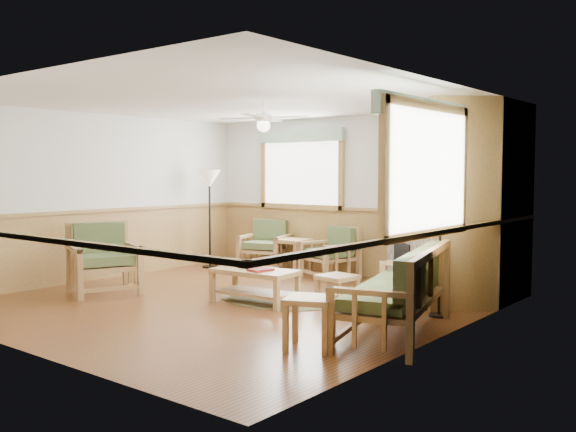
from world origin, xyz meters
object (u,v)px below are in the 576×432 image
Objects in this scene: sofa at (395,291)px; armchair_left at (104,259)px; coffee_table at (255,286)px; armchair_back_left at (265,245)px; floor_lamp_left at (210,219)px; floor_lamp_right at (440,253)px; footstool at (337,290)px; end_table_chairs at (293,256)px; armchair_back_right at (330,253)px; end_table_sofa at (310,323)px.

armchair_left is (-4.44, -0.55, 0.03)m from sofa.
coffee_table is at bearing -46.13° from armchair_left.
armchair_back_left is 1.13m from floor_lamp_left.
floor_lamp_right reaches higher than sofa.
end_table_chairs is at bearing 140.28° from footstool.
coffee_table is (1.88, -2.41, -0.21)m from armchair_back_left.
armchair_back_left is at bearing 29.78° from floor_lamp_left.
coffee_table reaches higher than footstool.
end_table_sofa is at bearing -40.48° from armchair_back_right.
armchair_left reaches higher than armchair_back_right.
sofa reaches higher than armchair_back_left.
coffee_table is at bearing -69.78° from armchair_back_left.
footstool is 3.94m from floor_lamp_left.
coffee_table is 2.48m from floor_lamp_right.
end_table_chairs is (0.64, 0.00, -0.15)m from armchair_back_left.
footstool is 0.29× the size of floor_lamp_right.
coffee_table is 2.55× the size of footstool.
sofa is at bearing 69.42° from end_table_sofa.
floor_lamp_left is (-2.77, 1.89, 0.67)m from coffee_table.
footstool is (2.13, -1.77, -0.10)m from end_table_chairs.
floor_lamp_left is 5.17m from floor_lamp_right.
sofa is at bearing -23.34° from floor_lamp_left.
floor_lamp_right is at bearing -12.06° from floor_lamp_left.
armchair_back_left is 1.48m from armchair_back_right.
coffee_table is 2.20× the size of end_table_sofa.
sofa is at bearing -37.51° from end_table_chairs.
armchair_left is 3.38m from end_table_chairs.
floor_lamp_left is at bearing 141.32° from coffee_table.
armchair_back_right is 2.46m from floor_lamp_left.
armchair_left is 4.09m from end_table_sofa.
floor_lamp_left reaches higher than sofa.
armchair_back_left is 3.06m from coffee_table.
floor_lamp_left is at bearing -152.43° from armchair_back_right.
armchair_left is at bearing -77.44° from floor_lamp_left.
sofa is 1.11m from end_table_sofa.
armchair_back_right is 1.62× the size of end_table_sofa.
end_table_chairs is 1.74m from floor_lamp_left.
floor_lamp_right reaches higher than coffee_table.
armchair_back_right reaches higher than end_table_chairs.
floor_lamp_left is at bearing -161.56° from end_table_chairs.
sofa is 1.14m from floor_lamp_right.
armchair_back_left reaches higher than armchair_back_right.
floor_lamp_right is (4.44, 1.65, 0.28)m from armchair_left.
armchair_left reaches higher than coffee_table.
sofa is 1.32× the size of floor_lamp_right.
end_table_sofa is 0.29× the size of floor_lamp_left.
coffee_table is 2.71m from end_table_chairs.
coffee_table is (2.17, 0.84, -0.28)m from armchair_left.
armchair_back_right is 3.62m from armchair_left.
end_table_sofa reaches higher than coffee_table.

